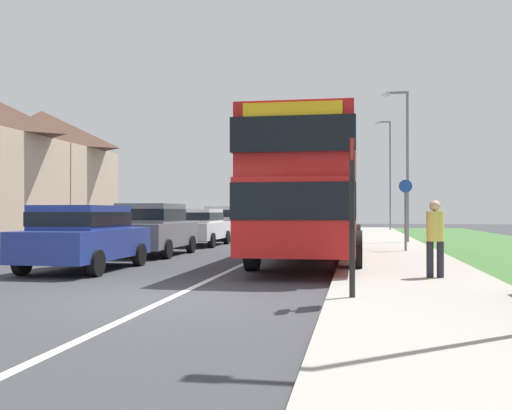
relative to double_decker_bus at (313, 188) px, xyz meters
name	(u,v)px	position (x,y,z in m)	size (l,w,h in m)	color
ground_plane	(169,299)	(-1.80, -7.82, -2.14)	(120.00, 120.00, 0.00)	#38383D
lane_marking_centre	(253,259)	(-1.80, 0.18, -2.14)	(0.14, 60.00, 0.01)	silver
pavement_near_side	(402,266)	(2.40, -1.82, -2.08)	(3.20, 68.00, 0.12)	#9E998E
double_decker_bus	(313,188)	(0.00, 0.00, 0.00)	(2.80, 11.16, 3.70)	red
parked_car_blue	(84,235)	(-5.32, -3.75, -1.26)	(1.99, 4.21, 1.59)	navy
parked_car_grey	(153,227)	(-5.32, 1.17, -1.21)	(1.98, 4.22, 1.70)	slate
parked_car_white	(199,225)	(-5.27, 6.69, -1.28)	(1.92, 4.37, 1.55)	silver
parked_car_silver	(225,221)	(-5.40, 12.22, -1.22)	(1.88, 4.46, 1.69)	#B7B7BC
pedestrian_at_stop	(435,235)	(2.82, -4.96, -1.17)	(0.34, 0.34, 1.67)	#23232D
bus_stop_sign	(352,206)	(1.20, -7.95, -0.60)	(0.09, 0.52, 2.60)	black
cycle_route_sign	(406,212)	(2.89, 3.11, -0.72)	(0.44, 0.08, 2.52)	slate
street_lamp_mid	(405,156)	(3.33, 8.97, 1.73)	(1.14, 0.20, 6.68)	slate
street_lamp_far	(389,168)	(3.55, 26.14, 2.41)	(1.14, 0.20, 7.99)	slate
house_terrace_far_side	(10,171)	(-15.56, 9.14, 1.31)	(6.38, 11.36, 6.90)	#C1A88E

